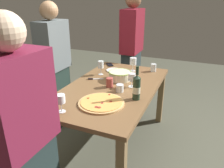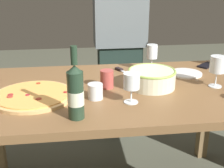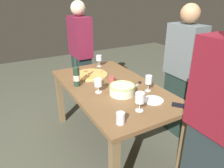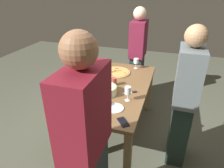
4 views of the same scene
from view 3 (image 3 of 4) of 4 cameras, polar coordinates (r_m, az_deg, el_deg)
The scene contains 18 objects.
ground_plane at distance 2.72m, azimuth 0.00°, elevation -15.11°, with size 8.00×8.00×0.00m, color #515344.
dining_table at distance 2.36m, azimuth 0.00°, elevation -2.62°, with size 1.60×0.90×0.75m.
pizza at distance 2.63m, azimuth -5.72°, elevation 2.54°, with size 0.41×0.41×0.02m.
serving_bowl at distance 2.13m, azimuth 2.71°, elevation -1.38°, with size 0.26×0.26×0.10m.
wine_bottle at distance 2.32m, azimuth -9.50°, elevation 2.31°, with size 0.07×0.07×0.32m.
wine_glass_near_pizza at distance 2.20m, azimuth 9.79°, elevation 0.95°, with size 0.07×0.07×0.17m.
wine_glass_by_bottle at distance 2.14m, azimuth -3.72°, elevation 0.31°, with size 0.08×0.08×0.15m.
wine_glass_far_left at distance 2.91m, azimuth -3.53°, elevation 6.84°, with size 0.08×0.08×0.15m.
wine_glass_far_right at distance 1.82m, azimuth 7.50°, elevation -3.90°, with size 0.08×0.08×0.17m.
cup_amber at distance 2.33m, azimuth 0.04°, elevation 0.85°, with size 0.07×0.07×0.10m, color #B04842.
cup_ceramic at distance 1.68m, azimuth 2.31°, elevation -9.12°, with size 0.07×0.07×0.10m, color white.
cup_spare at distance 2.34m, azimuth -3.94°, elevation 0.55°, with size 0.08×0.08×0.08m, color white.
side_plate at distance 2.06m, azimuth 11.00°, elevation -4.27°, with size 0.19×0.19×0.01m, color white.
cell_phone at distance 2.03m, azimuth 17.76°, elevation -5.51°, with size 0.07×0.14×0.01m, color black.
pizza_knife at distance 2.38m, azimuth 7.03°, elevation 0.01°, with size 0.11×0.16×0.02m.
person_host at distance 2.68m, azimuth 18.22°, elevation 2.85°, with size 0.41×0.24×1.59m.
person_guest_left at distance 1.62m, azimuth 27.17°, elevation -10.80°, with size 0.45×0.24×1.70m.
person_guest_right at distance 3.34m, azimuth -8.35°, elevation 7.75°, with size 0.42×0.24×1.59m.
Camera 3 is at (1.85, -1.03, 1.71)m, focal length 34.09 mm.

